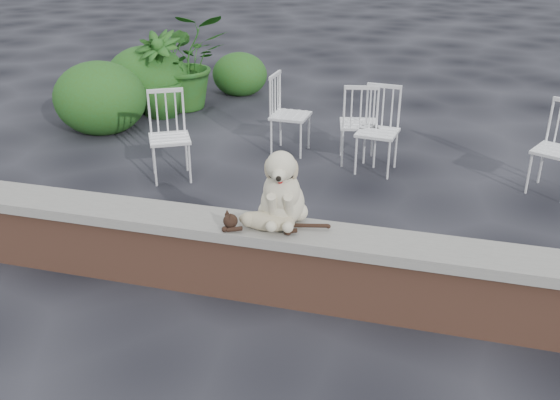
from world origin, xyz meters
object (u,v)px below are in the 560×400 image
(chair_a, at_px, (169,137))
(chair_d, at_px, (558,150))
(cat, at_px, (266,220))
(chair_e, at_px, (290,114))
(potted_plant_b, at_px, (159,75))
(dog, at_px, (283,184))
(potted_plant_a, at_px, (186,61))
(chair_b, at_px, (378,131))
(chair_c, at_px, (359,122))

(chair_a, relative_size, chair_d, 1.00)
(cat, relative_size, chair_e, 0.95)
(chair_d, height_order, potted_plant_b, potted_plant_b)
(chair_a, bearing_deg, dog, -75.07)
(potted_plant_a, relative_size, potted_plant_b, 1.18)
(dog, relative_size, cat, 0.67)
(dog, relative_size, potted_plant_a, 0.43)
(chair_b, relative_size, chair_d, 1.00)
(cat, height_order, chair_a, chair_a)
(cat, distance_m, chair_a, 2.56)
(chair_d, bearing_deg, chair_a, -145.10)
(potted_plant_a, xyz_separation_m, potted_plant_b, (-0.20, -0.47, -0.11))
(chair_b, bearing_deg, chair_d, 2.95)
(dog, relative_size, chair_a, 0.64)
(chair_d, bearing_deg, chair_e, -163.88)
(chair_c, bearing_deg, cat, 74.46)
(chair_e, xyz_separation_m, potted_plant_b, (-2.13, 0.95, 0.12))
(chair_a, height_order, chair_c, same)
(potted_plant_a, bearing_deg, chair_a, -70.57)
(dog, height_order, potted_plant_b, dog)
(chair_e, distance_m, potted_plant_b, 2.34)
(cat, xyz_separation_m, chair_c, (0.20, 2.98, -0.19))
(cat, distance_m, chair_c, 2.99)
(chair_d, xyz_separation_m, potted_plant_a, (-4.81, 1.88, 0.22))
(chair_a, bearing_deg, chair_b, -8.30)
(dog, bearing_deg, chair_d, 39.00)
(dog, relative_size, chair_e, 0.64)
(dog, bearing_deg, potted_plant_a, 111.40)
(chair_a, distance_m, potted_plant_b, 2.36)
(potted_plant_a, bearing_deg, chair_e, -36.41)
(chair_c, relative_size, potted_plant_b, 0.80)
(dog, xyz_separation_m, cat, (-0.08, -0.15, -0.22))
(chair_e, height_order, chair_c, same)
(chair_e, relative_size, potted_plant_a, 0.68)
(chair_b, bearing_deg, chair_a, -153.03)
(dog, height_order, potted_plant_a, potted_plant_a)
(cat, bearing_deg, chair_a, 120.48)
(chair_c, xyz_separation_m, chair_b, (0.24, -0.24, 0.00))
(chair_c, distance_m, chair_b, 0.34)
(chair_d, bearing_deg, potted_plant_a, -176.27)
(chair_e, bearing_deg, potted_plant_a, 55.95)
(cat, height_order, potted_plant_b, potted_plant_b)
(chair_a, relative_size, chair_c, 1.00)
(cat, xyz_separation_m, chair_d, (2.26, 2.63, -0.19))
(dog, bearing_deg, chair_e, 93.72)
(dog, xyz_separation_m, chair_b, (0.37, 2.59, -0.41))
(potted_plant_a, bearing_deg, potted_plant_b, -113.31)
(chair_e, xyz_separation_m, chair_d, (2.88, -0.45, 0.00))
(chair_d, bearing_deg, potted_plant_b, -170.65)
(chair_c, bearing_deg, chair_a, 17.41)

